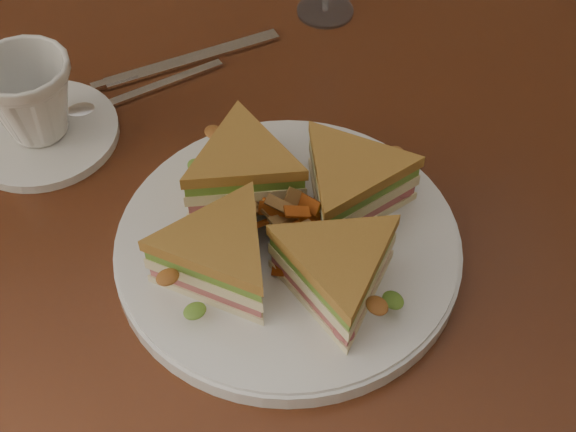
{
  "coord_description": "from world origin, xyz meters",
  "views": [
    {
      "loc": [
        -0.08,
        -0.53,
        1.31
      ],
      "look_at": [
        0.03,
        -0.11,
        0.8
      ],
      "focal_mm": 50.0,
      "sensor_mm": 36.0,
      "label": 1
    }
  ],
  "objects_px": {
    "table": "(233,231)",
    "knife": "(181,63)",
    "spoon": "(103,105)",
    "plate": "(288,247)",
    "sandwich_wedges": "(288,220)",
    "coffee_cup": "(31,98)",
    "saucer": "(42,134)"
  },
  "relations": [
    {
      "from": "plate",
      "to": "coffee_cup",
      "type": "distance_m",
      "value": 0.29
    },
    {
      "from": "plate",
      "to": "coffee_cup",
      "type": "xyz_separation_m",
      "value": [
        -0.2,
        0.2,
        0.04
      ]
    },
    {
      "from": "sandwich_wedges",
      "to": "saucer",
      "type": "relative_size",
      "value": 1.87
    },
    {
      "from": "saucer",
      "to": "sandwich_wedges",
      "type": "bearing_deg",
      "value": -45.53
    },
    {
      "from": "plate",
      "to": "sandwich_wedges",
      "type": "height_order",
      "value": "sandwich_wedges"
    },
    {
      "from": "table",
      "to": "coffee_cup",
      "type": "distance_m",
      "value": 0.24
    },
    {
      "from": "plate",
      "to": "spoon",
      "type": "bearing_deg",
      "value": 120.69
    },
    {
      "from": "plate",
      "to": "table",
      "type": "bearing_deg",
      "value": 104.48
    },
    {
      "from": "spoon",
      "to": "coffee_cup",
      "type": "distance_m",
      "value": 0.08
    },
    {
      "from": "sandwich_wedges",
      "to": "table",
      "type": "bearing_deg",
      "value": 104.48
    },
    {
      "from": "table",
      "to": "spoon",
      "type": "xyz_separation_m",
      "value": [
        -0.11,
        0.11,
        0.1
      ]
    },
    {
      "from": "table",
      "to": "knife",
      "type": "height_order",
      "value": "knife"
    },
    {
      "from": "plate",
      "to": "saucer",
      "type": "relative_size",
      "value": 1.99
    },
    {
      "from": "sandwich_wedges",
      "to": "knife",
      "type": "xyz_separation_m",
      "value": [
        -0.05,
        0.28,
        -0.04
      ]
    },
    {
      "from": "knife",
      "to": "coffee_cup",
      "type": "bearing_deg",
      "value": -164.06
    },
    {
      "from": "knife",
      "to": "plate",
      "type": "bearing_deg",
      "value": -91.06
    },
    {
      "from": "table",
      "to": "knife",
      "type": "bearing_deg",
      "value": 95.67
    },
    {
      "from": "coffee_cup",
      "to": "knife",
      "type": "bearing_deg",
      "value": 10.62
    },
    {
      "from": "plate",
      "to": "sandwich_wedges",
      "type": "distance_m",
      "value": 0.04
    },
    {
      "from": "sandwich_wedges",
      "to": "spoon",
      "type": "xyz_separation_m",
      "value": [
        -0.14,
        0.23,
        -0.04
      ]
    },
    {
      "from": "spoon",
      "to": "coffee_cup",
      "type": "xyz_separation_m",
      "value": [
        -0.06,
        -0.03,
        0.05
      ]
    },
    {
      "from": "plate",
      "to": "knife",
      "type": "bearing_deg",
      "value": 99.35
    },
    {
      "from": "plate",
      "to": "sandwich_wedges",
      "type": "relative_size",
      "value": 1.06
    },
    {
      "from": "sandwich_wedges",
      "to": "coffee_cup",
      "type": "relative_size",
      "value": 3.16
    },
    {
      "from": "plate",
      "to": "saucer",
      "type": "distance_m",
      "value": 0.28
    },
    {
      "from": "knife",
      "to": "saucer",
      "type": "bearing_deg",
      "value": -164.06
    },
    {
      "from": "plate",
      "to": "coffee_cup",
      "type": "relative_size",
      "value": 3.35
    },
    {
      "from": "coffee_cup",
      "to": "plate",
      "type": "bearing_deg",
      "value": -61.25
    },
    {
      "from": "table",
      "to": "spoon",
      "type": "height_order",
      "value": "spoon"
    },
    {
      "from": "coffee_cup",
      "to": "spoon",
      "type": "bearing_deg",
      "value": 7.24
    },
    {
      "from": "knife",
      "to": "spoon",
      "type": "bearing_deg",
      "value": -161.82
    },
    {
      "from": "sandwich_wedges",
      "to": "saucer",
      "type": "height_order",
      "value": "sandwich_wedges"
    }
  ]
}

